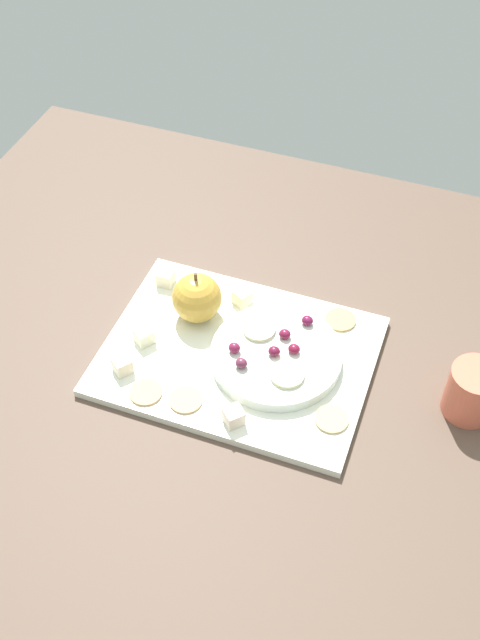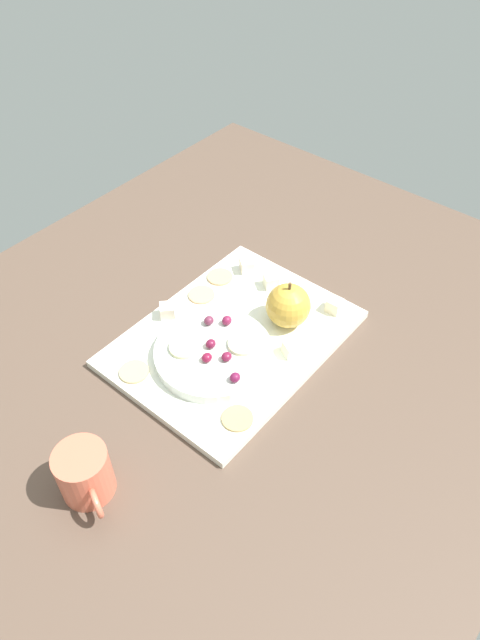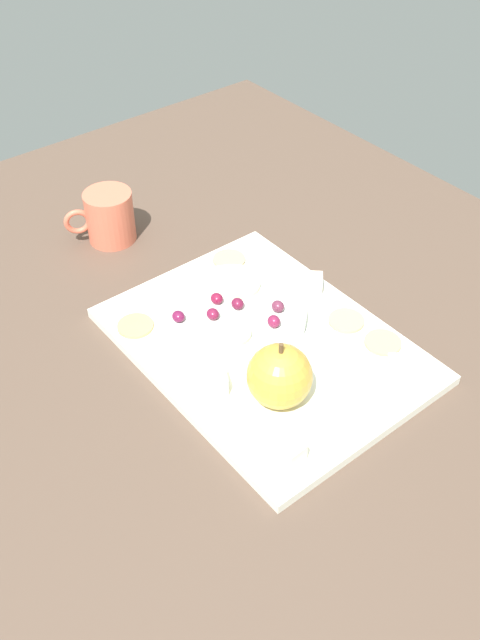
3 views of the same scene
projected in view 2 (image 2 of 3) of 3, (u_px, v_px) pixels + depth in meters
The scene contains 23 objects.
table at pixel (221, 359), 95.06cm from camera, with size 123.49×99.40×3.92cm, color brown.
platter at pixel (232, 337), 94.98cm from camera, with size 38.09×28.43×1.31cm, color white.
serving_dish at pixel (214, 353), 90.46cm from camera, with size 18.70×18.70×1.82cm, color silver.
apple_whole at pixel (288, 306), 94.00cm from camera, with size 7.42×7.42×7.42cm, color gold.
apple_stem at pixel (290, 286), 90.93cm from camera, with size 0.50×0.50×1.20cm, color brown.
cheese_cube_0 at pixel (271, 281), 102.02cm from camera, with size 2.42×2.42×2.42cm, color #F9F2CC.
cheese_cube_1 at pixel (291, 349), 90.72cm from camera, with size 2.42×2.42×2.42cm, color #F9F1C7.
cheese_cube_2 at pixel (167, 311), 96.71cm from camera, with size 2.42×2.42×2.42cm, color #F9E1C9.
cheese_cube_3 at pixel (247, 266), 105.00cm from camera, with size 2.42×2.42×2.42cm, color #F9EACA.
cheese_cube_4 at pixel (335, 305), 97.64cm from camera, with size 2.42×2.42×2.42cm, color #F9EDCB.
cracker_0 at pixel (237, 418), 82.66cm from camera, with size 4.60×4.60×0.40cm, color tan.
cracker_1 at pixel (220, 277), 104.33cm from camera, with size 4.60×4.60×0.40cm, color tan.
cracker_2 at pixel (134, 372), 88.73cm from camera, with size 4.60×4.60×0.40cm, color tan.
cracker_3 at pixel (201, 295), 100.97cm from camera, with size 4.60×4.60×0.40cm, color tan.
grape_0 at pixel (227, 357), 87.85cm from camera, with size 1.70×1.53×1.38cm, color maroon.
grape_1 at pixel (209, 321), 93.21cm from camera, with size 1.70×1.53×1.49cm, color #662840.
grape_2 at pixel (207, 358), 87.73cm from camera, with size 1.70×1.53×1.36cm, color maroon.
grape_3 at pixel (212, 344), 89.59cm from camera, with size 1.70×1.53×1.44cm, color maroon.
grape_4 at pixel (235, 377), 85.00cm from camera, with size 1.70×1.53×1.39cm, color maroon.
grape_5 at pixel (227, 320), 93.18cm from camera, with size 1.70×1.53×1.56cm, color maroon.
apple_slice_0 at pixel (184, 347), 89.76cm from camera, with size 4.77×4.77×0.60cm, color beige.
apple_slice_1 at pixel (243, 344), 90.22cm from camera, with size 4.77×4.77×0.60cm, color beige.
cup at pixel (85, 474), 73.84cm from camera, with size 7.07×9.94×7.73cm.
Camera 2 is at (45.80, 42.05, 74.23)cm, focal length 32.34 mm.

